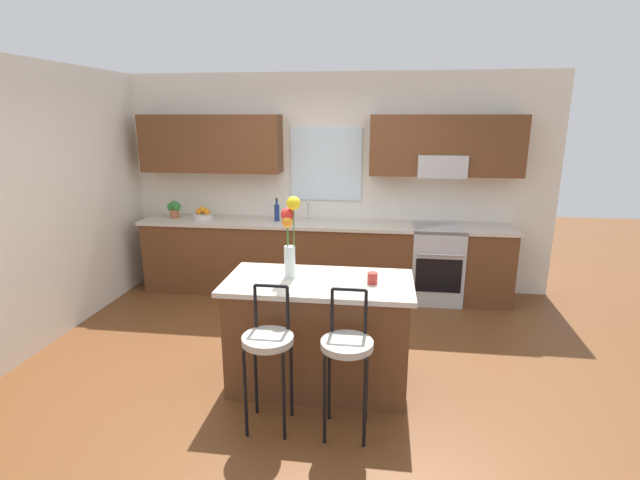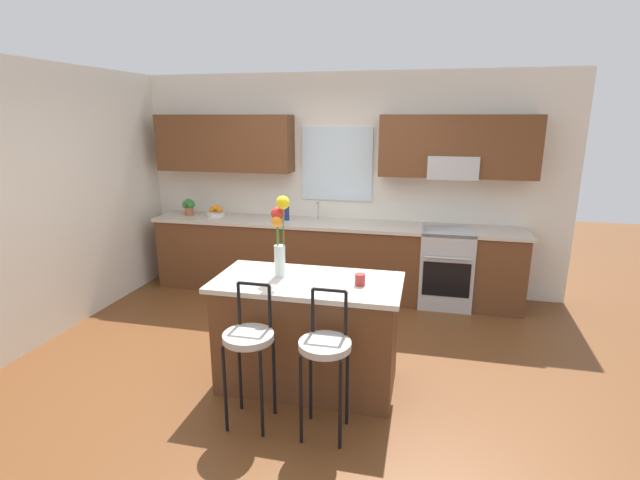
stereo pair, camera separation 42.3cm
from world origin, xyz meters
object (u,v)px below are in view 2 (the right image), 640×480
object	(u,v)px
fruit_bowl_oranges	(216,212)
potted_plant_small	(189,206)
oven_range	(446,267)
bottle_olive_oil	(287,211)
kitchen_island	(308,333)
mug_ceramic	(360,280)
bar_stool_middle	(325,351)
bar_stool_near	(249,343)
flower_vase	(280,231)

from	to	relation	value
fruit_bowl_oranges	potted_plant_small	world-z (taller)	potted_plant_small
oven_range	bottle_olive_oil	distance (m)	2.04
bottle_olive_oil	potted_plant_small	size ratio (longest dim) A/B	1.29
kitchen_island	mug_ceramic	xyz separation A→B (m)	(0.42, -0.02, 0.50)
kitchen_island	bottle_olive_oil	size ratio (longest dim) A/B	5.23
oven_range	bar_stool_middle	size ratio (longest dim) A/B	0.88
bar_stool_near	flower_vase	size ratio (longest dim) A/B	1.57
potted_plant_small	oven_range	bearing A→B (deg)	-0.43
bar_stool_middle	potted_plant_small	bearing A→B (deg)	132.01
oven_range	bottle_olive_oil	xyz separation A→B (m)	(-1.96, 0.02, 0.57)
fruit_bowl_oranges	flower_vase	bearing A→B (deg)	-53.36
potted_plant_small	flower_vase	bearing A→B (deg)	-47.09
kitchen_island	potted_plant_small	world-z (taller)	potted_plant_small
bar_stool_middle	oven_range	bearing A→B (deg)	71.76
flower_vase	mug_ceramic	world-z (taller)	flower_vase
flower_vase	mug_ceramic	xyz separation A→B (m)	(0.66, -0.06, -0.33)
oven_range	kitchen_island	world-z (taller)	same
oven_range	potted_plant_small	bearing A→B (deg)	179.57
bar_stool_middle	bar_stool_near	bearing A→B (deg)	180.00
bar_stool_middle	bottle_olive_oil	world-z (taller)	bottle_olive_oil
oven_range	bar_stool_near	xyz separation A→B (m)	(-1.43, -2.66, 0.18)
bar_stool_near	fruit_bowl_oranges	distance (m)	3.09
bar_stool_near	mug_ceramic	bearing A→B (deg)	39.19
fruit_bowl_oranges	bottle_olive_oil	world-z (taller)	bottle_olive_oil
oven_range	kitchen_island	size ratio (longest dim) A/B	0.62
bar_stool_middle	bottle_olive_oil	xyz separation A→B (m)	(-1.08, 2.69, 0.40)
bar_stool_near	mug_ceramic	world-z (taller)	bar_stool_near
kitchen_island	bar_stool_near	bearing A→B (deg)	-114.91
kitchen_island	bar_stool_middle	world-z (taller)	bar_stool_middle
mug_ceramic	fruit_bowl_oranges	world-z (taller)	fruit_bowl_oranges
oven_range	bar_stool_middle	distance (m)	2.81
oven_range	mug_ceramic	world-z (taller)	mug_ceramic
oven_range	kitchen_island	bearing A→B (deg)	-119.11
bar_stool_near	bottle_olive_oil	world-z (taller)	bottle_olive_oil
potted_plant_small	bottle_olive_oil	bearing A→B (deg)	-0.00
bar_stool_middle	potted_plant_small	distance (m)	3.64
bar_stool_middle	fruit_bowl_oranges	distance (m)	3.39
kitchen_island	potted_plant_small	xyz separation A→B (m)	(-2.14, 2.09, 0.58)
bar_stool_middle	flower_vase	world-z (taller)	flower_vase
bar_stool_middle	mug_ceramic	world-z (taller)	bar_stool_middle
kitchen_island	bar_stool_middle	xyz separation A→B (m)	(0.28, -0.59, 0.17)
bar_stool_middle	bottle_olive_oil	distance (m)	2.92
mug_ceramic	potted_plant_small	size ratio (longest dim) A/B	0.41
bar_stool_near	fruit_bowl_oranges	xyz separation A→B (m)	(-1.49, 2.69, 0.34)
kitchen_island	bar_stool_middle	size ratio (longest dim) A/B	1.43
mug_ceramic	oven_range	bearing A→B (deg)	70.82
mug_ceramic	fruit_bowl_oranges	xyz separation A→B (m)	(-2.19, 2.12, 0.01)
kitchen_island	fruit_bowl_oranges	bearing A→B (deg)	130.08
fruit_bowl_oranges	potted_plant_small	xyz separation A→B (m)	(-0.38, -0.01, 0.07)
kitchen_island	oven_range	bearing A→B (deg)	60.89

